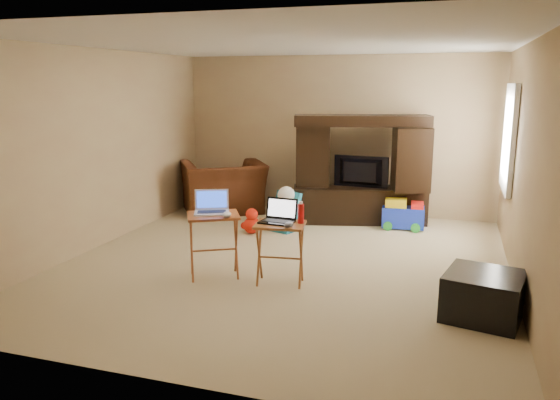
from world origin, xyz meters
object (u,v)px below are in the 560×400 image
(laptop_right, at_px, (277,211))
(mouse_right, at_px, (289,225))
(tray_table_right, at_px, (280,254))
(ottoman, at_px, (483,296))
(push_toy, at_px, (403,213))
(laptop_left, at_px, (211,203))
(tray_table_left, at_px, (214,246))
(mouse_left, at_px, (227,214))
(television, at_px, (360,172))
(child_rocker, at_px, (284,211))
(plush_toy, at_px, (252,221))
(entertainment_center, at_px, (360,170))
(recliner, at_px, (223,187))
(water_bottle, at_px, (301,214))

(laptop_right, xyz_separation_m, mouse_right, (0.17, -0.14, -0.09))
(tray_table_right, bearing_deg, mouse_right, -50.60)
(tray_table_right, bearing_deg, ottoman, -14.98)
(push_toy, distance_m, laptop_left, 3.25)
(tray_table_left, relative_size, mouse_right, 5.28)
(mouse_left, bearing_deg, television, 72.54)
(child_rocker, relative_size, plush_toy, 1.49)
(tray_table_right, height_order, mouse_left, mouse_left)
(tray_table_right, height_order, laptop_right, laptop_right)
(tray_table_right, bearing_deg, entertainment_center, 75.03)
(child_rocker, bearing_deg, entertainment_center, 58.88)
(mouse_left, bearing_deg, plush_toy, 102.84)
(ottoman, height_order, mouse_right, mouse_right)
(tray_table_right, distance_m, mouse_right, 0.40)
(recliner, relative_size, mouse_right, 9.48)
(laptop_right, relative_size, mouse_right, 2.58)
(child_rocker, bearing_deg, laptop_right, -54.22)
(recliner, height_order, plush_toy, recliner)
(child_rocker, distance_m, tray_table_right, 2.16)
(tray_table_left, bearing_deg, recliner, 82.89)
(television, bearing_deg, laptop_right, 85.84)
(television, bearing_deg, mouse_right, 89.54)
(entertainment_center, height_order, laptop_right, entertainment_center)
(child_rocker, relative_size, ottoman, 0.84)
(plush_toy, height_order, mouse_left, mouse_left)
(ottoman, relative_size, mouse_right, 4.85)
(water_bottle, bearing_deg, ottoman, -10.35)
(tray_table_right, xyz_separation_m, mouse_right, (0.13, -0.12, 0.36))
(laptop_right, bearing_deg, laptop_left, -174.86)
(recliner, xyz_separation_m, mouse_right, (2.01, -2.95, 0.27))
(ottoman, distance_m, mouse_left, 2.61)
(television, bearing_deg, tray_table_left, 72.58)
(mouse_left, bearing_deg, entertainment_center, 72.79)
(television, distance_m, water_bottle, 2.71)
(plush_toy, relative_size, mouse_left, 2.56)
(recliner, height_order, water_bottle, water_bottle)
(television, height_order, tray_table_left, television)
(recliner, relative_size, laptop_right, 3.68)
(laptop_left, height_order, mouse_left, laptop_left)
(entertainment_center, distance_m, mouse_right, 2.96)
(ottoman, bearing_deg, recliner, 141.57)
(laptop_right, distance_m, mouse_left, 0.53)
(entertainment_center, height_order, plush_toy, entertainment_center)
(child_rocker, distance_m, laptop_left, 2.14)
(entertainment_center, height_order, mouse_left, entertainment_center)
(ottoman, relative_size, mouse_left, 4.52)
(tray_table_left, height_order, laptop_left, laptop_left)
(television, xyz_separation_m, mouse_right, (-0.22, -2.91, -0.09))
(entertainment_center, height_order, television, entertainment_center)
(plush_toy, bearing_deg, mouse_right, -59.32)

